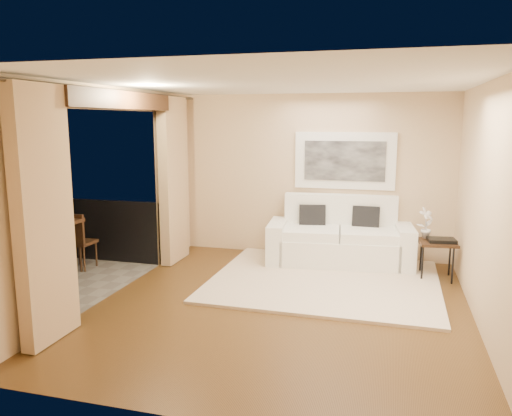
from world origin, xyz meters
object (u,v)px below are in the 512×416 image
(orchid, at_px, (426,223))
(bistro_table, at_px, (50,226))
(balcony_chair_near, at_px, (48,246))
(side_table, at_px, (437,245))
(ice_bucket, at_px, (42,213))
(balcony_chair_far, at_px, (77,237))
(sofa, at_px, (340,240))

(orchid, height_order, bistro_table, orchid)
(balcony_chair_near, bearing_deg, side_table, -0.26)
(side_table, xyz_separation_m, balcony_chair_near, (-5.25, -1.70, 0.06))
(bistro_table, xyz_separation_m, balcony_chair_near, (0.21, -0.33, -0.20))
(orchid, xyz_separation_m, ice_bucket, (-5.46, -1.42, 0.14))
(side_table, distance_m, ice_bucket, 5.78)
(orchid, relative_size, ice_bucket, 2.32)
(balcony_chair_far, bearing_deg, orchid, -166.10)
(sofa, height_order, balcony_chair_far, sofa)
(sofa, distance_m, ice_bucket, 4.55)
(bistro_table, distance_m, ice_bucket, 0.26)
(side_table, height_order, bistro_table, bistro_table)
(orchid, bearing_deg, balcony_chair_far, -167.55)
(bistro_table, distance_m, balcony_chair_near, 0.44)
(side_table, height_order, balcony_chair_near, balcony_chair_near)
(sofa, relative_size, balcony_chair_near, 2.44)
(orchid, relative_size, balcony_chair_far, 0.52)
(side_table, relative_size, orchid, 1.20)
(orchid, bearing_deg, balcony_chair_near, -160.20)
(orchid, xyz_separation_m, balcony_chair_near, (-5.08, -1.83, -0.24))
(sofa, bearing_deg, balcony_chair_far, -165.61)
(sofa, relative_size, balcony_chair_far, 2.62)
(balcony_chair_near, height_order, ice_bucket, ice_bucket)
(orchid, height_order, balcony_chair_near, orchid)
(balcony_chair_far, distance_m, ice_bucket, 0.62)
(balcony_chair_near, bearing_deg, balcony_chair_far, 74.11)
(balcony_chair_far, bearing_deg, side_table, -167.87)
(sofa, xyz_separation_m, balcony_chair_near, (-3.81, -2.11, 0.17))
(bistro_table, bearing_deg, balcony_chair_far, 63.88)
(bistro_table, height_order, ice_bucket, ice_bucket)
(sofa, xyz_separation_m, balcony_chair_far, (-3.84, -1.41, 0.13))
(sofa, height_order, side_table, sofa)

